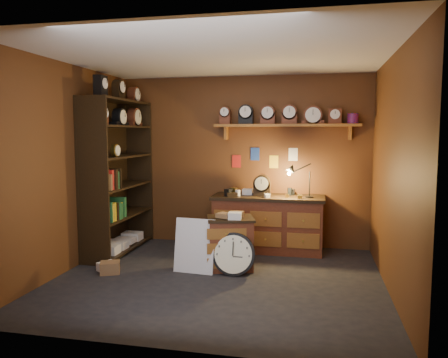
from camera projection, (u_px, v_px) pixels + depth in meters
floor at (218, 279)px, 5.40m from camera, size 4.00×4.00×0.00m
room_shell at (223, 140)px, 5.31m from camera, size 4.02×3.62×2.71m
shelving_unit at (116, 170)px, 6.59m from camera, size 0.47×1.60×2.58m
workbench at (268, 220)px, 6.69m from camera, size 1.69×0.66×1.36m
low_cabinet at (230, 240)px, 5.81m from camera, size 0.73×0.66×0.78m
big_round_clock at (234, 254)px, 5.54m from camera, size 0.55×0.17×0.55m
white_panel at (195, 272)px, 5.69m from camera, size 0.55×0.20×0.71m
mini_fridge at (237, 236)px, 6.73m from camera, size 0.51×0.53×0.45m
floor_box_a at (110, 268)px, 5.62m from camera, size 0.30×0.29×0.15m
floor_box_b at (108, 266)px, 5.74m from camera, size 0.28×0.29×0.11m
floor_box_c at (206, 261)px, 5.85m from camera, size 0.25×0.22×0.18m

